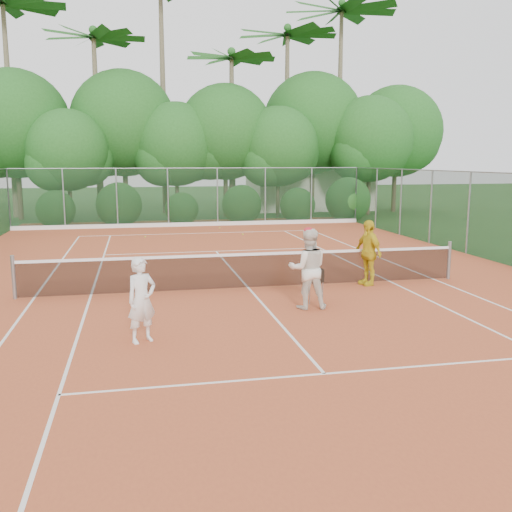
{
  "coord_description": "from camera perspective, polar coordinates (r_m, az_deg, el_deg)",
  "views": [
    {
      "loc": [
        -2.89,
        -14.77,
        3.45
      ],
      "look_at": [
        -0.04,
        -1.2,
        1.1
      ],
      "focal_mm": 40.0,
      "sensor_mm": 36.0,
      "label": 1
    }
  ],
  "objects": [
    {
      "name": "ground",
      "position": [
        15.44,
        -0.76,
        -3.29
      ],
      "size": [
        120.0,
        120.0,
        0.0
      ],
      "primitive_type": "plane",
      "color": "#1F4619",
      "rests_on": "ground"
    },
    {
      "name": "clay_court",
      "position": [
        15.43,
        -0.76,
        -3.26
      ],
      "size": [
        18.0,
        36.0,
        0.02
      ],
      "primitive_type": "cube",
      "color": "#B54F29",
      "rests_on": "ground"
    },
    {
      "name": "club_building",
      "position": [
        40.59,
        5.24,
        6.82
      ],
      "size": [
        8.0,
        5.0,
        3.0
      ],
      "primitive_type": "cube",
      "color": "beige",
      "rests_on": "ground"
    },
    {
      "name": "tennis_net",
      "position": [
        15.33,
        -0.76,
        -1.35
      ],
      "size": [
        11.97,
        0.1,
        1.1
      ],
      "color": "gray",
      "rests_on": "clay_court"
    },
    {
      "name": "player_white",
      "position": [
        10.98,
        -11.36,
        -4.34
      ],
      "size": [
        0.71,
        0.63,
        1.63
      ],
      "primitive_type": "imported",
      "rotation": [
        0.0,
        0.0,
        0.51
      ],
      "color": "white",
      "rests_on": "clay_court"
    },
    {
      "name": "player_center_grp",
      "position": [
        13.23,
        5.22,
        -1.25
      ],
      "size": [
        0.99,
        0.82,
        1.91
      ],
      "color": "silver",
      "rests_on": "clay_court"
    },
    {
      "name": "player_yellow",
      "position": [
        15.99,
        11.14,
        0.34
      ],
      "size": [
        0.69,
        1.13,
        1.81
      ],
      "primitive_type": "imported",
      "rotation": [
        0.0,
        0.0,
        -1.32
      ],
      "color": "gold",
      "rests_on": "clay_court"
    },
    {
      "name": "ball_hopper",
      "position": [
        13.84,
        5.87,
        -1.98
      ],
      "size": [
        0.36,
        0.36,
        0.83
      ],
      "rotation": [
        0.0,
        0.0,
        -0.3
      ],
      "color": "gray",
      "rests_on": "clay_court"
    },
    {
      "name": "stray_ball_a",
      "position": [
        25.89,
        -11.02,
        1.9
      ],
      "size": [
        0.07,
        0.07,
        0.07
      ],
      "primitive_type": "sphere",
      "color": "#BCDA32",
      "rests_on": "clay_court"
    },
    {
      "name": "stray_ball_b",
      "position": [
        28.84,
        -3.65,
        2.83
      ],
      "size": [
        0.07,
        0.07,
        0.07
      ],
      "primitive_type": "sphere",
      "color": "gold",
      "rests_on": "clay_court"
    },
    {
      "name": "stray_ball_c",
      "position": [
        26.26,
        -1.32,
        2.18
      ],
      "size": [
        0.07,
        0.07,
        0.07
      ],
      "primitive_type": "sphere",
      "color": "#C0D732",
      "rests_on": "clay_court"
    },
    {
      "name": "court_markings",
      "position": [
        15.43,
        -0.76,
        -3.21
      ],
      "size": [
        11.03,
        23.83,
        0.01
      ],
      "color": "white",
      "rests_on": "clay_court"
    },
    {
      "name": "fence_back",
      "position": [
        29.97,
        -6.32,
        5.87
      ],
      "size": [
        18.07,
        0.07,
        3.0
      ],
      "color": "#19381E",
      "rests_on": "clay_court"
    },
    {
      "name": "tropical_treeline",
      "position": [
        35.29,
        -4.91,
        12.28
      ],
      "size": [
        32.1,
        8.49,
        15.03
      ],
      "color": "brown",
      "rests_on": "ground"
    }
  ]
}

